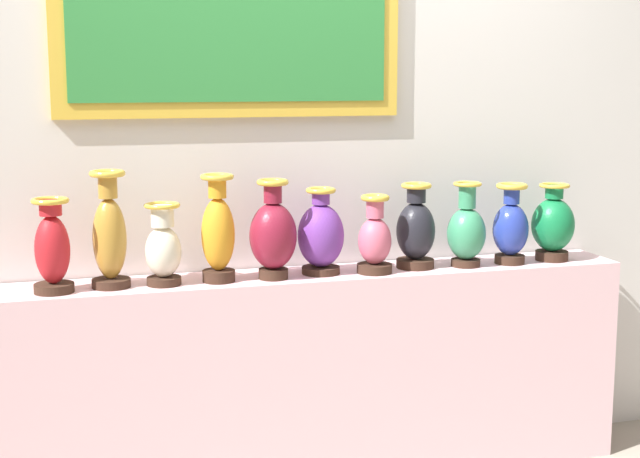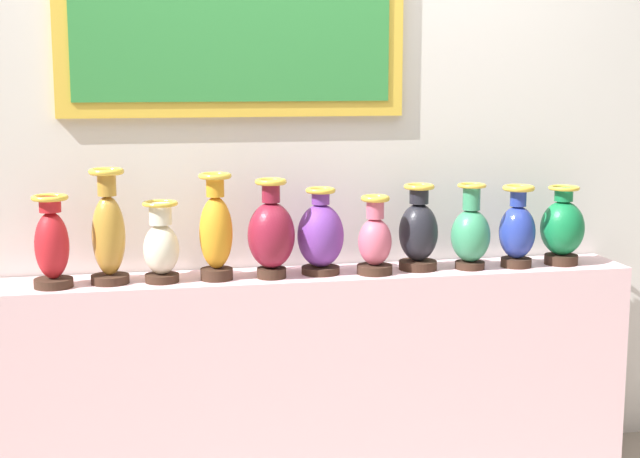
{
  "view_description": "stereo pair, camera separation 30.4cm",
  "coord_description": "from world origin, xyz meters",
  "px_view_note": "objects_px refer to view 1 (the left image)",
  "views": [
    {
      "loc": [
        -1.02,
        -3.45,
        1.61
      ],
      "look_at": [
        0.0,
        0.0,
        1.01
      ],
      "focal_mm": 52.9,
      "sensor_mm": 36.0,
      "label": 1
    },
    {
      "loc": [
        -0.72,
        -3.52,
        1.61
      ],
      "look_at": [
        0.0,
        0.0,
        1.01
      ],
      "focal_mm": 52.9,
      "sensor_mm": 36.0,
      "label": 2
    }
  ],
  "objects_px": {
    "vase_ivory": "(163,248)",
    "vase_amber": "(218,233)",
    "vase_burgundy": "(273,234)",
    "vase_jade": "(466,231)",
    "vase_rose": "(375,240)",
    "vase_emerald": "(553,225)",
    "vase_ochre": "(110,235)",
    "vase_crimson": "(52,249)",
    "vase_cobalt": "(511,228)",
    "vase_violet": "(320,236)",
    "vase_onyx": "(416,231)"
  },
  "relations": [
    {
      "from": "vase_amber",
      "to": "vase_rose",
      "type": "xyz_separation_m",
      "value": [
        0.61,
        -0.02,
        -0.05
      ]
    },
    {
      "from": "vase_burgundy",
      "to": "vase_jade",
      "type": "bearing_deg",
      "value": 0.58
    },
    {
      "from": "vase_ivory",
      "to": "vase_rose",
      "type": "distance_m",
      "value": 0.82
    },
    {
      "from": "vase_amber",
      "to": "vase_cobalt",
      "type": "bearing_deg",
      "value": -0.12
    },
    {
      "from": "vase_amber",
      "to": "vase_emerald",
      "type": "xyz_separation_m",
      "value": [
        1.41,
        0.01,
        -0.04
      ]
    },
    {
      "from": "vase_burgundy",
      "to": "vase_onyx",
      "type": "height_order",
      "value": "vase_burgundy"
    },
    {
      "from": "vase_amber",
      "to": "vase_emerald",
      "type": "height_order",
      "value": "vase_amber"
    },
    {
      "from": "vase_emerald",
      "to": "vase_rose",
      "type": "bearing_deg",
      "value": -177.96
    },
    {
      "from": "vase_burgundy",
      "to": "vase_rose",
      "type": "xyz_separation_m",
      "value": [
        0.4,
        -0.01,
        -0.04
      ]
    },
    {
      "from": "vase_onyx",
      "to": "vase_emerald",
      "type": "xyz_separation_m",
      "value": [
        0.6,
        -0.02,
        -0.0
      ]
    },
    {
      "from": "vase_violet",
      "to": "vase_cobalt",
      "type": "xyz_separation_m",
      "value": [
        0.8,
        -0.03,
        -0.0
      ]
    },
    {
      "from": "vase_rose",
      "to": "vase_cobalt",
      "type": "relative_size",
      "value": 0.93
    },
    {
      "from": "vase_cobalt",
      "to": "vase_rose",
      "type": "bearing_deg",
      "value": -178.39
    },
    {
      "from": "vase_ochre",
      "to": "vase_violet",
      "type": "distance_m",
      "value": 0.8
    },
    {
      "from": "vase_jade",
      "to": "vase_emerald",
      "type": "distance_m",
      "value": 0.4
    },
    {
      "from": "vase_crimson",
      "to": "vase_ivory",
      "type": "relative_size",
      "value": 1.12
    },
    {
      "from": "vase_rose",
      "to": "vase_emerald",
      "type": "relative_size",
      "value": 0.96
    },
    {
      "from": "vase_onyx",
      "to": "vase_emerald",
      "type": "height_order",
      "value": "vase_onyx"
    },
    {
      "from": "vase_emerald",
      "to": "vase_cobalt",
      "type": "bearing_deg",
      "value": -176.69
    },
    {
      "from": "vase_emerald",
      "to": "vase_ochre",
      "type": "bearing_deg",
      "value": 179.84
    },
    {
      "from": "vase_emerald",
      "to": "vase_amber",
      "type": "bearing_deg",
      "value": -179.63
    },
    {
      "from": "vase_cobalt",
      "to": "vase_amber",
      "type": "bearing_deg",
      "value": 179.88
    },
    {
      "from": "vase_crimson",
      "to": "vase_cobalt",
      "type": "height_order",
      "value": "vase_crimson"
    },
    {
      "from": "vase_amber",
      "to": "vase_violet",
      "type": "relative_size",
      "value": 1.2
    },
    {
      "from": "vase_ivory",
      "to": "vase_ochre",
      "type": "bearing_deg",
      "value": 175.59
    },
    {
      "from": "vase_rose",
      "to": "vase_violet",
      "type": "bearing_deg",
      "value": 168.09
    },
    {
      "from": "vase_amber",
      "to": "vase_jade",
      "type": "xyz_separation_m",
      "value": [
        1.01,
        -0.0,
        -0.04
      ]
    },
    {
      "from": "vase_crimson",
      "to": "vase_burgundy",
      "type": "height_order",
      "value": "vase_burgundy"
    },
    {
      "from": "vase_violet",
      "to": "vase_emerald",
      "type": "xyz_separation_m",
      "value": [
        1.0,
        -0.02,
        -0.0
      ]
    },
    {
      "from": "vase_onyx",
      "to": "vase_jade",
      "type": "xyz_separation_m",
      "value": [
        0.21,
        -0.03,
        -0.01
      ]
    },
    {
      "from": "vase_ivory",
      "to": "vase_onyx",
      "type": "bearing_deg",
      "value": 1.55
    },
    {
      "from": "vase_amber",
      "to": "vase_jade",
      "type": "distance_m",
      "value": 1.01
    },
    {
      "from": "vase_burgundy",
      "to": "vase_rose",
      "type": "bearing_deg",
      "value": -1.26
    },
    {
      "from": "vase_rose",
      "to": "vase_cobalt",
      "type": "xyz_separation_m",
      "value": [
        0.59,
        0.02,
        0.02
      ]
    },
    {
      "from": "vase_crimson",
      "to": "vase_burgundy",
      "type": "bearing_deg",
      "value": 0.14
    },
    {
      "from": "vase_onyx",
      "to": "vase_jade",
      "type": "relative_size",
      "value": 1.0
    },
    {
      "from": "vase_rose",
      "to": "vase_emerald",
      "type": "distance_m",
      "value": 0.79
    },
    {
      "from": "vase_burgundy",
      "to": "vase_violet",
      "type": "bearing_deg",
      "value": 10.42
    },
    {
      "from": "vase_amber",
      "to": "vase_onyx",
      "type": "xyz_separation_m",
      "value": [
        0.8,
        0.03,
        -0.03
      ]
    },
    {
      "from": "vase_jade",
      "to": "vase_ochre",
      "type": "bearing_deg",
      "value": 179.33
    },
    {
      "from": "vase_jade",
      "to": "vase_onyx",
      "type": "bearing_deg",
      "value": 172.01
    },
    {
      "from": "vase_crimson",
      "to": "vase_rose",
      "type": "bearing_deg",
      "value": -0.32
    },
    {
      "from": "vase_crimson",
      "to": "vase_ivory",
      "type": "distance_m",
      "value": 0.39
    },
    {
      "from": "vase_rose",
      "to": "vase_onyx",
      "type": "bearing_deg",
      "value": 13.62
    },
    {
      "from": "vase_amber",
      "to": "vase_rose",
      "type": "distance_m",
      "value": 0.61
    },
    {
      "from": "vase_crimson",
      "to": "vase_jade",
      "type": "relative_size",
      "value": 0.99
    },
    {
      "from": "vase_violet",
      "to": "vase_rose",
      "type": "relative_size",
      "value": 1.09
    },
    {
      "from": "vase_ochre",
      "to": "vase_jade",
      "type": "xyz_separation_m",
      "value": [
        1.4,
        -0.02,
        -0.05
      ]
    },
    {
      "from": "vase_ivory",
      "to": "vase_amber",
      "type": "distance_m",
      "value": 0.21
    },
    {
      "from": "vase_emerald",
      "to": "vase_violet",
      "type": "bearing_deg",
      "value": 179.08
    }
  ]
}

